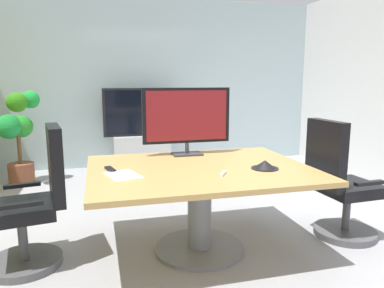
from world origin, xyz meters
TOP-DOWN VIEW (x-y plane):
  - ground_plane at (0.00, 0.00)m, footprint 7.52×7.52m
  - wall_back_glass_partition at (0.00, 3.26)m, footprint 5.70×0.10m
  - conference_table at (-0.15, -0.09)m, footprint 1.79×1.38m
  - office_chair_left at (-1.45, 0.01)m, footprint 0.63×0.61m
  - office_chair_right at (1.15, -0.17)m, footprint 0.61×0.58m
  - tv_monitor at (-0.13, 0.43)m, footprint 0.84×0.18m
  - wall_display_unit at (-0.27, 2.90)m, footprint 1.20×0.36m
  - potted_plant at (-2.00, 2.44)m, footprint 0.58×0.61m
  - conference_phone at (0.34, -0.28)m, footprint 0.22×0.22m
  - remote_control at (-0.86, -0.02)m, footprint 0.09×0.18m
  - whiteboard_marker at (-0.04, -0.37)m, footprint 0.09×0.12m
  - paper_notepad at (-0.78, -0.21)m, footprint 0.29×0.35m

SIDE VIEW (x-z plane):
  - ground_plane at x=0.00m, z-range 0.00..0.00m
  - wall_display_unit at x=-0.27m, z-range -0.21..1.10m
  - office_chair_left at x=-1.45m, z-range -0.09..1.00m
  - office_chair_right at x=1.15m, z-range -0.09..1.00m
  - conference_table at x=-0.15m, z-range 0.19..0.92m
  - potted_plant at x=-2.00m, z-range 0.07..1.36m
  - paper_notepad at x=-0.78m, z-range 0.73..0.73m
  - remote_control at x=-0.86m, z-range 0.73..0.74m
  - whiteboard_marker at x=-0.04m, z-range 0.73..0.75m
  - conference_phone at x=0.34m, z-range 0.72..0.79m
  - tv_monitor at x=-0.13m, z-range 0.77..1.40m
  - wall_back_glass_partition at x=0.00m, z-range 0.00..2.77m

